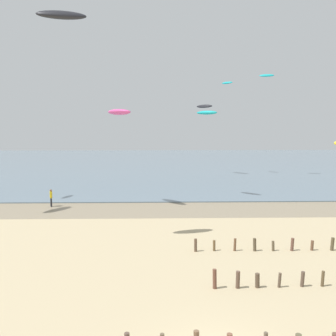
# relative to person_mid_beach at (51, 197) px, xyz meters

# --- Properties ---
(wet_sand_strip) EXTENTS (120.00, 6.27, 0.01)m
(wet_sand_strip) POSITION_rel_person_mid_beach_xyz_m (12.68, -1.63, -0.91)
(wet_sand_strip) COLOR gray
(wet_sand_strip) RESTS_ON ground
(sea) EXTENTS (160.00, 70.00, 0.10)m
(sea) POSITION_rel_person_mid_beach_xyz_m (12.68, 36.50, -0.87)
(sea) COLOR slate
(sea) RESTS_ON ground
(groyne_far) EXTENTS (15.31, 0.33, 0.85)m
(groyne_far) POSITION_rel_person_mid_beach_xyz_m (20.33, -13.04, -0.54)
(groyne_far) COLOR brown
(groyne_far) RESTS_ON ground
(person_mid_beach) EXTENTS (0.33, 0.54, 1.71)m
(person_mid_beach) POSITION_rel_person_mid_beach_xyz_m (0.00, 0.00, 0.00)
(person_mid_beach) COLOR #232328
(person_mid_beach) RESTS_ON ground
(kite_aloft_0) EXTENTS (3.33, 1.78, 0.90)m
(kite_aloft_0) POSITION_rel_person_mid_beach_xyz_m (4.29, -10.88, 14.10)
(kite_aloft_0) COLOR black
(kite_aloft_4) EXTENTS (1.85, 2.03, 0.49)m
(kite_aloft_4) POSITION_rel_person_mid_beach_xyz_m (20.93, 21.84, 13.19)
(kite_aloft_4) COLOR #19B2B7
(kite_aloft_5) EXTENTS (3.07, 3.15, 0.73)m
(kite_aloft_5) POSITION_rel_person_mid_beach_xyz_m (6.71, 0.26, 8.23)
(kite_aloft_5) COLOR #E54C99
(kite_aloft_6) EXTENTS (2.76, 2.65, 0.70)m
(kite_aloft_6) POSITION_rel_person_mid_beach_xyz_m (17.41, 21.23, 9.63)
(kite_aloft_6) COLOR black
(kite_aloft_7) EXTENTS (2.48, 2.34, 0.42)m
(kite_aloft_7) POSITION_rel_person_mid_beach_xyz_m (15.65, 4.25, 8.27)
(kite_aloft_7) COLOR #19B2B7
(kite_aloft_8) EXTENTS (2.27, 1.31, 0.57)m
(kite_aloft_8) POSITION_rel_person_mid_beach_xyz_m (26.40, 19.91, 14.07)
(kite_aloft_8) COLOR #19B2B7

